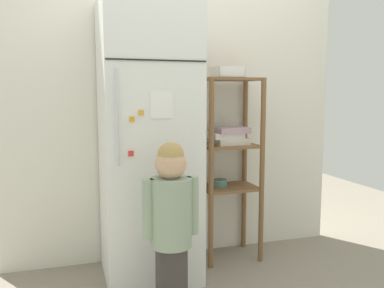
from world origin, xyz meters
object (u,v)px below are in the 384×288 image
(refrigerator, at_px, (148,141))
(child_standing, at_px, (171,212))
(fruit_bin, at_px, (228,72))
(pantry_shelf_unit, at_px, (229,150))

(refrigerator, bearing_deg, child_standing, -88.53)
(child_standing, xyz_separation_m, fruit_bin, (0.59, 0.66, 0.78))
(refrigerator, xyz_separation_m, pantry_shelf_unit, (0.62, 0.13, -0.10))
(refrigerator, xyz_separation_m, child_standing, (0.01, -0.53, -0.32))
(pantry_shelf_unit, xyz_separation_m, fruit_bin, (-0.02, -0.00, 0.56))
(child_standing, xyz_separation_m, pantry_shelf_unit, (0.61, 0.66, 0.22))
(child_standing, distance_m, pantry_shelf_unit, 0.92)
(child_standing, bearing_deg, pantry_shelf_unit, 47.33)
(refrigerator, distance_m, child_standing, 0.62)
(pantry_shelf_unit, relative_size, fruit_bin, 6.74)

